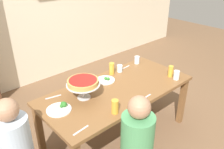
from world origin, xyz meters
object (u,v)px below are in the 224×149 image
Objects in this scene: water_glass_clear_spare at (120,68)px; cutlery_spare_fork at (53,97)px; deep_dish_pizza_stand at (83,83)px; cutlery_fork_far at (86,83)px; cutlery_knife_near at (125,68)px; beer_glass_amber_tall at (171,71)px; dining_table at (117,94)px; water_glass_clear_far at (176,75)px; salad_plate_near_diner at (60,108)px; beer_glass_amber_short at (115,107)px; cutlery_knife_far at (146,97)px; water_glass_clear_near at (137,60)px; beer_glass_amber_spare at (112,69)px; cutlery_fork_near at (81,130)px; salad_plate_far_diner at (106,80)px.

water_glass_clear_spare is 0.53× the size of cutlery_spare_fork.
cutlery_fork_far is (0.21, 0.25, -0.19)m from deep_dish_pizza_stand.
beer_glass_amber_tall is at bearing 107.54° from cutlery_knife_near.
beer_glass_amber_tall is 0.64m from cutlery_knife_near.
dining_table is 5.05× the size of deep_dish_pizza_stand.
deep_dish_pizza_stand is at bearing 31.27° from cutlery_fork_far.
deep_dish_pizza_stand is 3.16× the size of water_glass_clear_far.
beer_glass_amber_short is (0.38, -0.42, 0.06)m from salad_plate_near_diner.
cutlery_fork_far is (-0.93, 0.69, -0.06)m from water_glass_clear_far.
water_glass_clear_far is at bearing 166.48° from cutlery_spare_fork.
deep_dish_pizza_stand is 0.39m from cutlery_spare_fork.
dining_table is at bearing 165.34° from cutlery_spare_fork.
beer_glass_amber_short is at bearing -81.68° from deep_dish_pizza_stand.
cutlery_spare_fork is (-0.77, 0.70, 0.00)m from cutlery_knife_far.
dining_table is 17.26× the size of water_glass_clear_near.
water_glass_clear_near is at bearing 161.06° from cutlery_fork_far.
beer_glass_amber_short is (-0.36, -0.34, 0.16)m from dining_table.
deep_dish_pizza_stand is 3.42× the size of water_glass_clear_near.
beer_glass_amber_tall is at bearing -16.62° from deep_dish_pizza_stand.
dining_table is at bearing 43.59° from beer_glass_amber_short.
beer_glass_amber_spare reaches higher than beer_glass_amber_tall.
cutlery_fork_near is (-0.77, -0.33, 0.09)m from dining_table.
beer_glass_amber_short reaches higher than salad_plate_far_diner.
water_glass_clear_near is (1.45, 0.26, 0.04)m from salad_plate_near_diner.
deep_dish_pizza_stand is 0.36m from salad_plate_near_diner.
cutlery_fork_near is 1.00× the size of cutlery_knife_near.
beer_glass_amber_spare is 0.88m from cutlery_spare_fork.
salad_plate_near_diner is 0.94m from cutlery_knife_far.
beer_glass_amber_spare reaches higher than dining_table.
cutlery_knife_near is (0.46, 0.10, -0.01)m from salad_plate_far_diner.
cutlery_fork_near is 0.87m from cutlery_knife_far.
cutlery_fork_near is at bearing -94.60° from salad_plate_near_diner.
water_glass_clear_far reaches higher than water_glass_clear_spare.
beer_glass_amber_short is at bearing -147.54° from water_glass_clear_near.
cutlery_knife_near and cutlery_spare_fork have the same top height.
water_glass_clear_far reaches higher than salad_plate_far_diner.
water_glass_clear_far is at bearing -52.22° from beer_glass_amber_spare.
cutlery_knife_near is at bearing 39.44° from beer_glass_amber_short.
cutlery_knife_far is 1.00× the size of cutlery_spare_fork.
water_glass_clear_spare reaches higher than cutlery_spare_fork.
dining_table is 0.42m from beer_glass_amber_spare.
cutlery_knife_near is (-0.25, 0.58, -0.07)m from beer_glass_amber_tall.
deep_dish_pizza_stand is 1.55× the size of salad_plate_far_diner.
beer_glass_amber_spare reaches higher than cutlery_fork_near.
dining_table is 0.76m from cutlery_spare_fork.
beer_glass_amber_tall is 0.99× the size of beer_glass_amber_short.
dining_table is 12.45× the size of beer_glass_amber_short.
salad_plate_far_diner is 1.34× the size of cutlery_knife_near.
cutlery_fork_far and cutlery_knife_far have the same top height.
water_glass_clear_spare is 1.01m from cutlery_spare_fork.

